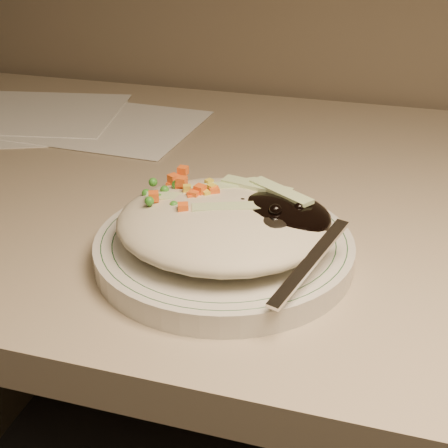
# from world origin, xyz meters

# --- Properties ---
(desk) EXTENTS (1.40, 0.70, 0.74)m
(desk) POSITION_xyz_m (0.00, 1.38, 0.54)
(desk) COLOR tan
(desk) RESTS_ON ground
(plate) EXTENTS (0.24, 0.24, 0.02)m
(plate) POSITION_xyz_m (-0.06, 1.20, 0.75)
(plate) COLOR silver
(plate) RESTS_ON desk
(plate_rim) EXTENTS (0.23, 0.23, 0.00)m
(plate_rim) POSITION_xyz_m (-0.06, 1.20, 0.76)
(plate_rim) COLOR #144723
(plate_rim) RESTS_ON plate
(meal) EXTENTS (0.21, 0.19, 0.05)m
(meal) POSITION_xyz_m (-0.06, 1.20, 0.78)
(meal) COLOR #B7AE94
(meal) RESTS_ON plate
(papers) EXTENTS (0.45, 0.33, 0.00)m
(papers) POSITION_xyz_m (-0.43, 1.51, 0.74)
(papers) COLOR white
(papers) RESTS_ON desk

